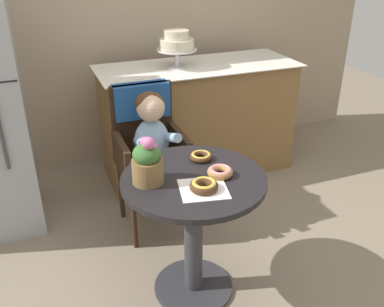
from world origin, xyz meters
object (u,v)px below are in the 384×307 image
(donut_side, at_px, (220,171))
(flower_vase, at_px, (147,162))
(donut_front, at_px, (205,185))
(cafe_table, at_px, (194,213))
(tiered_cake_stand, at_px, (177,43))
(seated_child, at_px, (153,139))
(wicker_chair, at_px, (147,135))
(donut_mid, at_px, (201,156))

(donut_side, xyz_separation_m, flower_vase, (-0.35, 0.07, 0.09))
(donut_front, height_order, flower_vase, flower_vase)
(cafe_table, relative_size, tiered_cake_stand, 2.40)
(seated_child, xyz_separation_m, donut_side, (0.16, -0.62, 0.06))
(cafe_table, xyz_separation_m, tiered_cake_stand, (0.38, 1.30, 0.57))
(cafe_table, height_order, wicker_chair, wicker_chair)
(seated_child, bearing_deg, flower_vase, -108.77)
(seated_child, xyz_separation_m, donut_mid, (0.14, -0.43, 0.06))
(wicker_chair, xyz_separation_m, tiered_cake_stand, (0.41, 0.55, 0.44))
(wicker_chair, distance_m, donut_mid, 0.61)
(donut_side, height_order, tiered_cake_stand, tiered_cake_stand)
(wicker_chair, height_order, tiered_cake_stand, tiered_cake_stand)
(cafe_table, relative_size, flower_vase, 2.92)
(donut_front, xyz_separation_m, tiered_cake_stand, (0.37, 1.43, 0.34))
(cafe_table, distance_m, donut_mid, 0.30)
(seated_child, height_order, donut_side, seated_child)
(wicker_chair, height_order, donut_side, wicker_chair)
(donut_side, distance_m, flower_vase, 0.36)
(cafe_table, relative_size, wicker_chair, 0.75)
(seated_child, relative_size, flower_vase, 2.94)
(donut_mid, distance_m, tiered_cake_stand, 1.22)
(donut_side, height_order, flower_vase, flower_vase)
(tiered_cake_stand, bearing_deg, cafe_table, -106.16)
(cafe_table, xyz_separation_m, donut_mid, (0.10, 0.16, 0.23))
(donut_front, height_order, tiered_cake_stand, tiered_cake_stand)
(wicker_chair, relative_size, seated_child, 1.31)
(seated_child, relative_size, donut_front, 5.40)
(donut_mid, bearing_deg, tiered_cake_stand, 76.57)
(donut_front, relative_size, tiered_cake_stand, 0.45)
(wicker_chair, xyz_separation_m, seated_child, (0.00, -0.16, 0.04))
(cafe_table, bearing_deg, donut_mid, 56.86)
(seated_child, bearing_deg, donut_front, -87.23)
(donut_front, relative_size, donut_mid, 1.14)
(flower_vase, distance_m, tiered_cake_stand, 1.42)
(cafe_table, distance_m, flower_vase, 0.39)
(donut_side, bearing_deg, flower_vase, 168.87)
(flower_vase, xyz_separation_m, tiered_cake_stand, (0.60, 1.26, 0.25))
(donut_front, distance_m, tiered_cake_stand, 1.52)
(cafe_table, xyz_separation_m, donut_side, (0.13, -0.03, 0.23))
(cafe_table, distance_m, tiered_cake_stand, 1.47)
(wicker_chair, xyz_separation_m, donut_front, (0.03, -0.88, 0.11))
(wicker_chair, relative_size, donut_side, 7.46)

